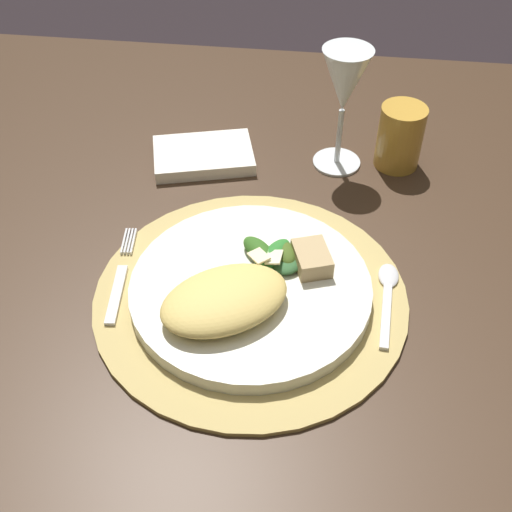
{
  "coord_description": "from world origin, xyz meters",
  "views": [
    {
      "loc": [
        0.03,
        -0.61,
        1.29
      ],
      "look_at": [
        -0.04,
        -0.06,
        0.75
      ],
      "focal_mm": 45.01,
      "sensor_mm": 36.0,
      "label": 1
    }
  ],
  "objects_px": {
    "spoon": "(388,290)",
    "napkin": "(203,155)",
    "dinner_plate": "(251,289)",
    "amber_tumbler": "(400,137)",
    "dining_table": "(285,319)",
    "wine_glass": "(345,86)",
    "fork": "(120,278)"
  },
  "relations": [
    {
      "from": "spoon",
      "to": "napkin",
      "type": "relative_size",
      "value": 0.92
    },
    {
      "from": "dinner_plate",
      "to": "spoon",
      "type": "bearing_deg",
      "value": 8.54
    },
    {
      "from": "amber_tumbler",
      "to": "dinner_plate",
      "type": "bearing_deg",
      "value": -121.25
    },
    {
      "from": "dining_table",
      "to": "amber_tumbler",
      "type": "distance_m",
      "value": 0.31
    },
    {
      "from": "napkin",
      "to": "amber_tumbler",
      "type": "xyz_separation_m",
      "value": [
        0.28,
        0.03,
        0.04
      ]
    },
    {
      "from": "dining_table",
      "to": "spoon",
      "type": "height_order",
      "value": "spoon"
    },
    {
      "from": "amber_tumbler",
      "to": "wine_glass",
      "type": "bearing_deg",
      "value": -173.19
    },
    {
      "from": "fork",
      "to": "napkin",
      "type": "distance_m",
      "value": 0.26
    },
    {
      "from": "dinner_plate",
      "to": "fork",
      "type": "height_order",
      "value": "dinner_plate"
    },
    {
      "from": "napkin",
      "to": "amber_tumbler",
      "type": "distance_m",
      "value": 0.29
    },
    {
      "from": "wine_glass",
      "to": "amber_tumbler",
      "type": "distance_m",
      "value": 0.12
    },
    {
      "from": "dining_table",
      "to": "amber_tumbler",
      "type": "xyz_separation_m",
      "value": [
        0.14,
        0.18,
        0.21
      ]
    },
    {
      "from": "dining_table",
      "to": "wine_glass",
      "type": "bearing_deg",
      "value": 72.24
    },
    {
      "from": "napkin",
      "to": "dinner_plate",
      "type": "bearing_deg",
      "value": -68.16
    },
    {
      "from": "dinner_plate",
      "to": "napkin",
      "type": "xyz_separation_m",
      "value": [
        -0.1,
        0.26,
        -0.01
      ]
    },
    {
      "from": "spoon",
      "to": "wine_glass",
      "type": "xyz_separation_m",
      "value": [
        -0.07,
        0.26,
        0.12
      ]
    },
    {
      "from": "dining_table",
      "to": "napkin",
      "type": "xyz_separation_m",
      "value": [
        -0.14,
        0.15,
        0.17
      ]
    },
    {
      "from": "fork",
      "to": "spoon",
      "type": "bearing_deg",
      "value": 3.75
    },
    {
      "from": "napkin",
      "to": "amber_tumbler",
      "type": "relative_size",
      "value": 1.55
    },
    {
      "from": "dinner_plate",
      "to": "napkin",
      "type": "bearing_deg",
      "value": 111.84
    },
    {
      "from": "dining_table",
      "to": "amber_tumbler",
      "type": "height_order",
      "value": "amber_tumbler"
    },
    {
      "from": "spoon",
      "to": "amber_tumbler",
      "type": "xyz_separation_m",
      "value": [
        0.02,
        0.27,
        0.04
      ]
    },
    {
      "from": "dining_table",
      "to": "wine_glass",
      "type": "distance_m",
      "value": 0.34
    },
    {
      "from": "napkin",
      "to": "amber_tumbler",
      "type": "height_order",
      "value": "amber_tumbler"
    },
    {
      "from": "fork",
      "to": "spoon",
      "type": "distance_m",
      "value": 0.32
    },
    {
      "from": "dinner_plate",
      "to": "amber_tumbler",
      "type": "relative_size",
      "value": 3.03
    },
    {
      "from": "dining_table",
      "to": "wine_glass",
      "type": "relative_size",
      "value": 7.01
    },
    {
      "from": "dinner_plate",
      "to": "fork",
      "type": "relative_size",
      "value": 1.76
    },
    {
      "from": "dining_table",
      "to": "napkin",
      "type": "height_order",
      "value": "napkin"
    },
    {
      "from": "amber_tumbler",
      "to": "spoon",
      "type": "bearing_deg",
      "value": -93.76
    },
    {
      "from": "fork",
      "to": "wine_glass",
      "type": "height_order",
      "value": "wine_glass"
    },
    {
      "from": "spoon",
      "to": "wine_glass",
      "type": "height_order",
      "value": "wine_glass"
    }
  ]
}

